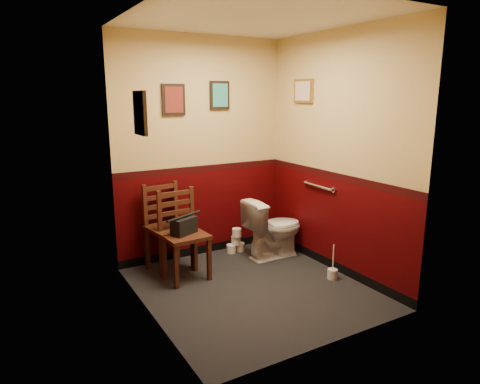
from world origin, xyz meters
The scene contains 17 objects.
floor centered at (0.00, 0.00, 0.00)m, with size 2.20×2.40×0.00m, color black.
ceiling centered at (0.00, 0.00, 2.70)m, with size 2.20×2.40×0.00m, color silver.
wall_back centered at (0.00, 1.20, 1.35)m, with size 2.20×2.70×0.00m, color #390204.
wall_front centered at (0.00, -1.20, 1.35)m, with size 2.20×2.70×0.00m, color #390204.
wall_left centered at (-1.10, 0.00, 1.35)m, with size 2.40×2.70×0.00m, color #390204.
wall_right centered at (1.10, 0.00, 1.35)m, with size 2.40×2.70×0.00m, color #390204.
grab_bar centered at (1.07, 0.25, 0.95)m, with size 0.05×0.56×0.06m.
framed_print_back_a centered at (-0.35, 1.18, 1.95)m, with size 0.28×0.04×0.36m.
framed_print_back_b centered at (0.25, 1.18, 2.00)m, with size 0.26×0.04×0.34m.
framed_print_left centered at (-1.08, 0.10, 1.85)m, with size 0.04×0.30×0.38m.
framed_print_right centered at (1.08, 0.60, 2.05)m, with size 0.04×0.34×0.28m.
toilet centered at (0.72, 0.65, 0.37)m, with size 0.42×0.76×0.74m, color white.
toilet_brush centered at (0.91, -0.24, 0.06)m, with size 0.11×0.11×0.40m.
chair_left centered at (-0.56, 0.95, 0.51)m, with size 0.54×0.54×1.01m.
chair_right centered at (-0.50, 0.65, 0.49)m, with size 0.48×0.48×0.99m.
handbag centered at (-0.50, 0.61, 0.61)m, with size 0.33×0.25×0.21m.
tp_stack centered at (0.38, 1.02, 0.14)m, with size 0.25×0.15×0.33m.
Camera 1 is at (-2.20, -3.57, 2.00)m, focal length 32.00 mm.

